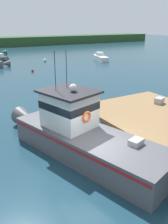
{
  "coord_description": "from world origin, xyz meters",
  "views": [
    {
      "loc": [
        -4.92,
        -7.51,
        5.91
      ],
      "look_at": [
        1.2,
        2.76,
        1.4
      ],
      "focal_mm": 37.73,
      "sensor_mm": 36.0,
      "label": 1
    }
  ],
  "objects": [
    {
      "name": "mooring_buoy_channel_marker",
      "position": [
        4.95,
        22.2,
        0.18
      ],
      "size": [
        0.35,
        0.35,
        0.35
      ],
      "primitive_type": "sphere",
      "color": "red",
      "rests_on": "ground"
    },
    {
      "name": "main_fishing_boat",
      "position": [
        0.05,
        1.31,
        1.01
      ],
      "size": [
        4.65,
        9.92,
        4.8
      ],
      "color": "#4C4C51",
      "rests_on": "ground"
    },
    {
      "name": "mooring_buoy_outer",
      "position": [
        9.69,
        29.69,
        0.23
      ],
      "size": [
        0.46,
        0.46,
        0.46
      ],
      "primitive_type": "sphere",
      "color": "silver",
      "rests_on": "ground"
    },
    {
      "name": "ground_plane",
      "position": [
        0.0,
        0.0,
        0.0
      ],
      "size": [
        200.0,
        200.0,
        0.0
      ],
      "primitive_type": "plane",
      "color": "#193847"
    },
    {
      "name": "moored_boat_outer_mooring",
      "position": [
        18.34,
        26.15,
        0.46
      ],
      "size": [
        2.36,
        5.33,
        1.33
      ],
      "color": "silver",
      "rests_on": "ground"
    },
    {
      "name": "crate_single_far",
      "position": [
        6.33,
        2.14,
        1.38
      ],
      "size": [
        0.71,
        0.61,
        0.36
      ],
      "primitive_type": "cube",
      "rotation": [
        0.0,
        0.0,
        0.34
      ],
      "color": "#9E9EA3",
      "rests_on": "dock"
    }
  ]
}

